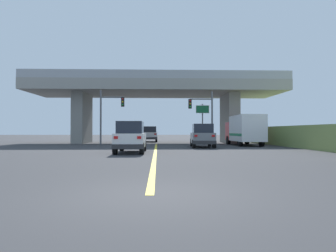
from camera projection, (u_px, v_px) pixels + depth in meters
name	position (u px, v px, depth m)	size (l,w,h in m)	color
ground	(156.00, 143.00, 36.17)	(160.00, 160.00, 0.00)	#353538
overpass_bridge	(157.00, 95.00, 36.27)	(29.40, 8.64, 7.95)	gray
lane_divider_stripe	(155.00, 152.00, 19.88)	(0.20, 26.67, 0.01)	yellow
suv_lead	(131.00, 137.00, 19.64)	(1.86, 4.50, 2.02)	silver
suv_crossing	(202.00, 136.00, 26.10)	(2.13, 4.50, 2.02)	slate
box_truck	(245.00, 130.00, 29.50)	(2.33, 6.72, 2.91)	red
sedan_oncoming	(150.00, 134.00, 40.24)	(2.01, 4.55, 2.02)	silver
traffic_signal_nearside	(204.00, 112.00, 30.43)	(2.49, 0.36, 5.43)	#56595E
traffic_signal_farside	(109.00, 111.00, 30.69)	(2.48, 0.36, 5.56)	#56595E
highway_sign	(203.00, 115.00, 34.57)	(1.52, 0.17, 4.53)	#56595E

